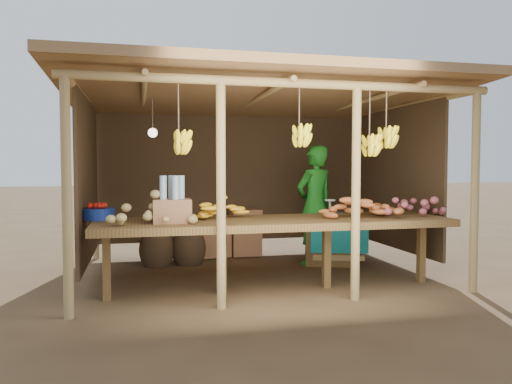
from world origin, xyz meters
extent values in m
plane|color=brown|center=(0.00, 0.00, 0.00)|extent=(60.00, 60.00, 0.00)
cylinder|color=#A68855|center=(-2.10, -1.50, 1.10)|extent=(0.09, 0.09, 2.20)
cylinder|color=#A68855|center=(2.10, -1.50, 1.10)|extent=(0.09, 0.09, 2.20)
cylinder|color=#A68855|center=(-2.10, 1.50, 1.10)|extent=(0.09, 0.09, 2.20)
cylinder|color=#A68855|center=(2.10, 1.50, 1.10)|extent=(0.09, 0.09, 2.20)
cylinder|color=#A68855|center=(-0.70, -1.50, 1.10)|extent=(0.09, 0.09, 2.20)
cylinder|color=#A68855|center=(0.70, -1.50, 1.10)|extent=(0.09, 0.09, 2.20)
cylinder|color=#A68855|center=(0.00, -1.50, 2.20)|extent=(4.40, 0.09, 0.09)
cylinder|color=#A68855|center=(0.00, 1.50, 2.20)|extent=(4.40, 0.09, 0.09)
cube|color=#976F46|center=(0.00, 0.00, 2.29)|extent=(4.70, 3.50, 0.28)
cube|color=#453320|center=(0.00, 1.48, 1.21)|extent=(4.20, 0.04, 1.98)
cube|color=#453320|center=(-2.08, 0.20, 1.21)|extent=(0.04, 2.40, 1.98)
cube|color=#453320|center=(2.08, 0.20, 1.21)|extent=(0.04, 2.40, 1.98)
cube|color=brown|center=(0.00, -0.95, 0.76)|extent=(3.90, 1.05, 0.08)
cube|color=brown|center=(-1.80, -0.95, 0.36)|extent=(0.08, 0.08, 0.72)
cube|color=brown|center=(-0.60, -0.95, 0.36)|extent=(0.08, 0.08, 0.72)
cube|color=brown|center=(0.60, -0.95, 0.36)|extent=(0.08, 0.08, 0.72)
cube|color=brown|center=(1.80, -0.95, 0.36)|extent=(0.08, 0.08, 0.72)
cylinder|color=navy|center=(-1.90, -0.56, 0.86)|extent=(0.35, 0.35, 0.12)
cube|color=#9C6846|center=(-1.14, -1.05, 0.92)|extent=(0.39, 0.31, 0.24)
imported|color=#19711C|center=(0.93, 0.35, 0.84)|extent=(0.71, 0.60, 1.67)
cube|color=brown|center=(1.18, 0.38, 0.32)|extent=(0.85, 0.78, 0.65)
cube|color=#0C8188|center=(1.18, 0.38, 0.68)|extent=(0.95, 0.88, 0.06)
cube|color=#9C6846|center=(0.12, 1.20, 0.19)|extent=(0.46, 0.38, 0.35)
cube|color=#9C6846|center=(0.12, 1.20, 0.55)|extent=(0.46, 0.38, 0.35)
cube|color=#9C6846|center=(-0.37, 1.20, 0.19)|extent=(0.46, 0.38, 0.35)
ellipsoid|color=#453320|center=(-1.24, 0.74, 0.28)|extent=(0.48, 0.48, 0.65)
ellipsoid|color=#453320|center=(-0.80, 0.74, 0.28)|extent=(0.48, 0.48, 0.65)
camera|label=1|loc=(-1.47, -6.23, 1.39)|focal=35.00mm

